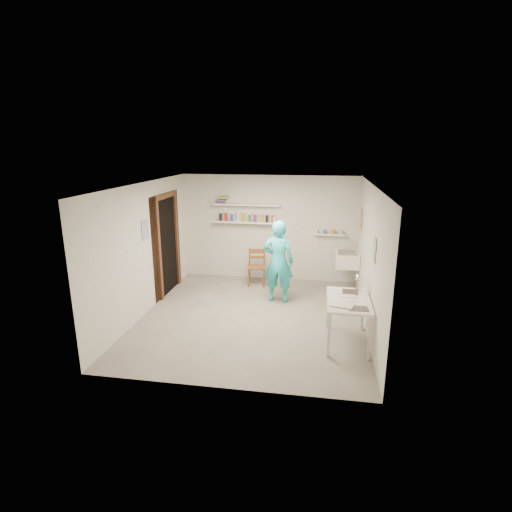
% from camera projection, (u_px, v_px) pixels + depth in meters
% --- Properties ---
extents(floor, '(4.00, 4.50, 0.02)m').
position_uv_depth(floor, '(252.00, 317.00, 7.31)').
color(floor, slate).
rests_on(floor, ground).
extents(ceiling, '(4.00, 4.50, 0.02)m').
position_uv_depth(ceiling, '(252.00, 184.00, 6.66)').
color(ceiling, silver).
rests_on(ceiling, wall_back).
extents(wall_back, '(4.00, 0.02, 2.40)m').
position_uv_depth(wall_back, '(269.00, 228.00, 9.14)').
color(wall_back, silver).
rests_on(wall_back, ground).
extents(wall_front, '(4.00, 0.02, 2.40)m').
position_uv_depth(wall_front, '(221.00, 302.00, 4.84)').
color(wall_front, silver).
rests_on(wall_front, ground).
extents(wall_left, '(0.02, 4.50, 2.40)m').
position_uv_depth(wall_left, '(144.00, 249.00, 7.30)').
color(wall_left, silver).
rests_on(wall_left, ground).
extents(wall_right, '(0.02, 4.50, 2.40)m').
position_uv_depth(wall_right, '(370.00, 259.00, 6.67)').
color(wall_right, silver).
rests_on(wall_right, ground).
extents(doorway_recess, '(0.02, 0.90, 2.00)m').
position_uv_depth(doorway_recess, '(167.00, 246.00, 8.35)').
color(doorway_recess, black).
rests_on(doorway_recess, wall_left).
extents(corridor_box, '(1.40, 1.50, 2.10)m').
position_uv_depth(corridor_box, '(135.00, 242.00, 8.45)').
color(corridor_box, brown).
rests_on(corridor_box, ground).
extents(door_lintel, '(0.06, 1.05, 0.10)m').
position_uv_depth(door_lintel, '(165.00, 196.00, 8.06)').
color(door_lintel, brown).
rests_on(door_lintel, wall_left).
extents(door_jamb_near, '(0.06, 0.10, 2.00)m').
position_uv_depth(door_jamb_near, '(159.00, 252.00, 7.87)').
color(door_jamb_near, brown).
rests_on(door_jamb_near, ground).
extents(door_jamb_far, '(0.06, 0.10, 2.00)m').
position_uv_depth(door_jamb_far, '(177.00, 241.00, 8.82)').
color(door_jamb_far, brown).
rests_on(door_jamb_far, ground).
extents(shelf_lower, '(1.50, 0.22, 0.03)m').
position_uv_depth(shelf_lower, '(247.00, 222.00, 9.05)').
color(shelf_lower, white).
rests_on(shelf_lower, wall_back).
extents(shelf_upper, '(1.50, 0.22, 0.03)m').
position_uv_depth(shelf_upper, '(247.00, 205.00, 8.94)').
color(shelf_upper, white).
rests_on(shelf_upper, wall_back).
extents(ledge_shelf, '(0.70, 0.14, 0.03)m').
position_uv_depth(ledge_shelf, '(329.00, 234.00, 8.86)').
color(ledge_shelf, white).
rests_on(ledge_shelf, wall_back).
extents(poster_left, '(0.01, 0.28, 0.36)m').
position_uv_depth(poster_left, '(145.00, 230.00, 7.25)').
color(poster_left, '#334C7F').
rests_on(poster_left, wall_left).
extents(poster_right_a, '(0.01, 0.34, 0.42)m').
position_uv_depth(poster_right_a, '(361.00, 219.00, 8.29)').
color(poster_right_a, '#995933').
rests_on(poster_right_a, wall_right).
extents(poster_right_b, '(0.01, 0.30, 0.38)m').
position_uv_depth(poster_right_b, '(375.00, 250.00, 6.07)').
color(poster_right_b, '#3F724C').
rests_on(poster_right_b, wall_right).
extents(belfast_sink, '(0.48, 0.60, 0.30)m').
position_uv_depth(belfast_sink, '(347.00, 259.00, 8.47)').
color(belfast_sink, white).
rests_on(belfast_sink, wall_right).
extents(man, '(0.63, 0.45, 1.65)m').
position_uv_depth(man, '(278.00, 262.00, 7.85)').
color(man, '#29BECD').
rests_on(man, ground).
extents(wall_clock, '(0.30, 0.06, 0.30)m').
position_uv_depth(wall_clock, '(279.00, 245.00, 7.99)').
color(wall_clock, '#F1EEA4').
rests_on(wall_clock, man).
extents(wooden_chair, '(0.43, 0.42, 0.84)m').
position_uv_depth(wooden_chair, '(257.00, 267.00, 8.88)').
color(wooden_chair, brown).
rests_on(wooden_chair, ground).
extents(work_table, '(0.66, 1.10, 0.73)m').
position_uv_depth(work_table, '(347.00, 321.00, 6.28)').
color(work_table, silver).
rests_on(work_table, ground).
extents(desk_lamp, '(0.14, 0.14, 0.14)m').
position_uv_depth(desk_lamp, '(359.00, 278.00, 6.51)').
color(desk_lamp, silver).
rests_on(desk_lamp, work_table).
extents(spray_cans, '(1.32, 0.06, 0.17)m').
position_uv_depth(spray_cans, '(247.00, 218.00, 9.02)').
color(spray_cans, black).
rests_on(spray_cans, shelf_lower).
extents(book_stack, '(0.28, 0.14, 0.17)m').
position_uv_depth(book_stack, '(223.00, 200.00, 9.00)').
color(book_stack, red).
rests_on(book_stack, shelf_upper).
extents(ledge_pots, '(0.48, 0.07, 0.09)m').
position_uv_depth(ledge_pots, '(329.00, 232.00, 8.85)').
color(ledge_pots, silver).
rests_on(ledge_pots, ledge_shelf).
extents(papers, '(0.30, 0.22, 0.02)m').
position_uv_depth(papers, '(349.00, 299.00, 6.18)').
color(papers, silver).
rests_on(papers, work_table).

